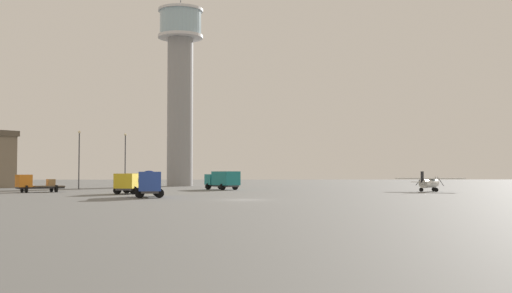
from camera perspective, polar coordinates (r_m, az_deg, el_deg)
name	(u,v)px	position (r m, az deg, el deg)	size (l,w,h in m)	color
ground_plane	(244,200)	(61.50, -1.11, -4.90)	(400.00, 400.00, 0.00)	#60605E
control_tower	(180,81)	(129.96, -6.94, 5.96)	(9.25, 9.25, 40.56)	gray
airplane_white	(429,182)	(91.69, 15.52, -3.17)	(8.85, 7.40, 2.87)	white
truck_box_teal	(223,179)	(99.03, -3.06, -3.03)	(5.80, 7.11, 2.91)	#38383D
truck_fuel_tanker_blue	(149,182)	(69.04, -9.78, -3.22)	(3.80, 7.05, 2.90)	#38383D
truck_box_yellow	(130,182)	(80.97, -11.45, -3.19)	(3.61, 6.47, 2.60)	#38383D
truck_flatbed_orange	(33,184)	(90.66, -19.71, -3.21)	(6.57, 5.40, 2.43)	#38383D
light_post_east	(125,156)	(106.31, -11.87, -0.86)	(0.44, 0.44, 9.31)	#38383D
light_post_north	(79,155)	(104.80, -15.87, -0.73)	(0.44, 0.44, 9.52)	#38383D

